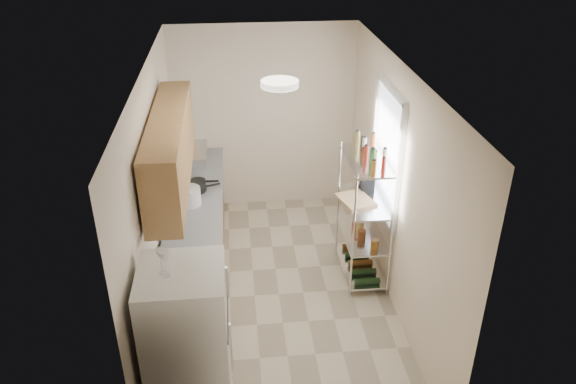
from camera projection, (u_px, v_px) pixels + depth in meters
name	position (u px, v px, depth m)	size (l,w,h in m)	color
room	(278.00, 194.00, 5.80)	(2.52, 4.42, 2.62)	beige
counter_run	(196.00, 244.00, 6.50)	(0.63, 3.51, 0.90)	#A87D47
upper_cabinets	(171.00, 149.00, 5.55)	(0.33, 2.20, 0.72)	#A87D47
range_hood	(185.00, 155.00, 6.46)	(0.50, 0.60, 0.12)	#B7BABC
window	(387.00, 153.00, 6.10)	(0.06, 1.00, 1.46)	white
bakers_rack	(366.00, 192.00, 6.24)	(0.45, 0.90, 1.73)	silver
ceiling_dome	(280.00, 84.00, 4.94)	(0.34, 0.34, 0.06)	white
refrigerator	(189.00, 352.00, 4.52)	(0.65, 0.65, 1.58)	white
wine_glass_a	(165.00, 263.00, 4.05)	(0.08, 0.08, 0.21)	silver
wine_glass_b	(161.00, 261.00, 4.08)	(0.07, 0.07, 0.20)	silver
rice_cooker	(189.00, 196.00, 6.38)	(0.26, 0.26, 0.21)	white
frying_pan_large	(195.00, 188.00, 6.72)	(0.29, 0.29, 0.05)	black
frying_pan_small	(198.00, 182.00, 6.88)	(0.20, 0.20, 0.04)	black
cutting_board	(356.00, 200.00, 6.26)	(0.32, 0.42, 0.03)	tan
espresso_machine	(367.00, 179.00, 6.46)	(0.15, 0.23, 0.27)	black
storage_bag	(358.00, 220.00, 6.62)	(0.10, 0.14, 0.16)	maroon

